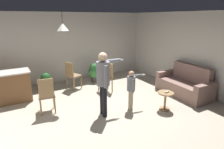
{
  "coord_description": "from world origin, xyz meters",
  "views": [
    {
      "loc": [
        -2.39,
        -4.18,
        2.51
      ],
      "look_at": [
        0.07,
        0.1,
        1.0
      ],
      "focal_mm": 30.16,
      "sensor_mm": 36.0,
      "label": 1
    }
  ],
  "objects_px": {
    "person_child": "(131,86)",
    "potted_plant_corner": "(46,81)",
    "dining_chair_by_counter": "(47,94)",
    "person_adult": "(104,78)",
    "kitchen_counter": "(9,87)",
    "side_table_by_couch": "(165,99)",
    "dining_chair_centre_back": "(107,76)",
    "potted_plant_by_wall": "(94,72)",
    "spare_remote_on_table": "(167,92)",
    "dining_chair_near_wall": "(72,74)",
    "couch_floral": "(185,85)"
  },
  "relations": [
    {
      "from": "potted_plant_corner",
      "to": "person_child",
      "type": "bearing_deg",
      "value": -56.56
    },
    {
      "from": "person_adult",
      "to": "dining_chair_centre_back",
      "type": "distance_m",
      "value": 1.75
    },
    {
      "from": "person_adult",
      "to": "potted_plant_by_wall",
      "type": "bearing_deg",
      "value": 166.81
    },
    {
      "from": "side_table_by_couch",
      "to": "spare_remote_on_table",
      "type": "bearing_deg",
      "value": -65.28
    },
    {
      "from": "side_table_by_couch",
      "to": "couch_floral",
      "type": "bearing_deg",
      "value": 19.52
    },
    {
      "from": "couch_floral",
      "to": "spare_remote_on_table",
      "type": "xyz_separation_m",
      "value": [
        -1.36,
        -0.51,
        0.21
      ]
    },
    {
      "from": "couch_floral",
      "to": "person_child",
      "type": "distance_m",
      "value": 2.21
    },
    {
      "from": "person_child",
      "to": "dining_chair_by_counter",
      "type": "distance_m",
      "value": 2.3
    },
    {
      "from": "dining_chair_by_counter",
      "to": "potted_plant_by_wall",
      "type": "relative_size",
      "value": 1.33
    },
    {
      "from": "dining_chair_by_counter",
      "to": "spare_remote_on_table",
      "type": "xyz_separation_m",
      "value": [
        2.9,
        -1.48,
        -0.01
      ]
    },
    {
      "from": "side_table_by_couch",
      "to": "potted_plant_by_wall",
      "type": "distance_m",
      "value": 3.28
    },
    {
      "from": "dining_chair_near_wall",
      "to": "dining_chair_centre_back",
      "type": "relative_size",
      "value": 1.0
    },
    {
      "from": "couch_floral",
      "to": "kitchen_counter",
      "type": "xyz_separation_m",
      "value": [
        -5.12,
        2.26,
        0.15
      ]
    },
    {
      "from": "side_table_by_couch",
      "to": "dining_chair_near_wall",
      "type": "bearing_deg",
      "value": 121.18
    },
    {
      "from": "person_child",
      "to": "potted_plant_corner",
      "type": "height_order",
      "value": "person_child"
    },
    {
      "from": "person_adult",
      "to": "dining_chair_near_wall",
      "type": "distance_m",
      "value": 2.31
    },
    {
      "from": "person_adult",
      "to": "dining_chair_by_counter",
      "type": "height_order",
      "value": "person_adult"
    },
    {
      "from": "dining_chair_near_wall",
      "to": "dining_chair_centre_back",
      "type": "bearing_deg",
      "value": 26.71
    },
    {
      "from": "potted_plant_by_wall",
      "to": "couch_floral",
      "type": "bearing_deg",
      "value": -52.88
    },
    {
      "from": "couch_floral",
      "to": "kitchen_counter",
      "type": "relative_size",
      "value": 1.45
    },
    {
      "from": "kitchen_counter",
      "to": "person_child",
      "type": "relative_size",
      "value": 1.12
    },
    {
      "from": "kitchen_counter",
      "to": "dining_chair_by_counter",
      "type": "distance_m",
      "value": 1.54
    },
    {
      "from": "dining_chair_by_counter",
      "to": "person_adult",
      "type": "bearing_deg",
      "value": -26.23
    },
    {
      "from": "person_adult",
      "to": "potted_plant_corner",
      "type": "xyz_separation_m",
      "value": [
        -0.96,
        2.6,
        -0.69
      ]
    },
    {
      "from": "person_child",
      "to": "spare_remote_on_table",
      "type": "relative_size",
      "value": 8.68
    },
    {
      "from": "couch_floral",
      "to": "person_adult",
      "type": "relative_size",
      "value": 1.08
    },
    {
      "from": "side_table_by_couch",
      "to": "person_adult",
      "type": "bearing_deg",
      "value": 160.08
    },
    {
      "from": "side_table_by_couch",
      "to": "potted_plant_by_wall",
      "type": "xyz_separation_m",
      "value": [
        -0.69,
        3.21,
        0.09
      ]
    },
    {
      "from": "dining_chair_centre_back",
      "to": "spare_remote_on_table",
      "type": "bearing_deg",
      "value": -155.17
    },
    {
      "from": "dining_chair_centre_back",
      "to": "side_table_by_couch",
      "type": "bearing_deg",
      "value": -155.22
    },
    {
      "from": "person_adult",
      "to": "side_table_by_couch",
      "type": "bearing_deg",
      "value": 76.47
    },
    {
      "from": "spare_remote_on_table",
      "to": "person_child",
      "type": "bearing_deg",
      "value": 147.5
    },
    {
      "from": "person_adult",
      "to": "spare_remote_on_table",
      "type": "bearing_deg",
      "value": 75.89
    },
    {
      "from": "potted_plant_corner",
      "to": "potted_plant_by_wall",
      "type": "relative_size",
      "value": 0.86
    },
    {
      "from": "kitchen_counter",
      "to": "dining_chair_by_counter",
      "type": "height_order",
      "value": "dining_chair_by_counter"
    },
    {
      "from": "potted_plant_corner",
      "to": "spare_remote_on_table",
      "type": "relative_size",
      "value": 4.99
    },
    {
      "from": "person_adult",
      "to": "dining_chair_centre_back",
      "type": "relative_size",
      "value": 1.69
    },
    {
      "from": "potted_plant_by_wall",
      "to": "person_child",
      "type": "bearing_deg",
      "value": -92.55
    },
    {
      "from": "person_child",
      "to": "dining_chair_by_counter",
      "type": "bearing_deg",
      "value": -103.21
    },
    {
      "from": "person_adult",
      "to": "potted_plant_corner",
      "type": "bearing_deg",
      "value": -153.3
    },
    {
      "from": "person_adult",
      "to": "dining_chair_near_wall",
      "type": "bearing_deg",
      "value": -171.08
    },
    {
      "from": "dining_chair_near_wall",
      "to": "side_table_by_couch",
      "type": "bearing_deg",
      "value": 8.23
    },
    {
      "from": "kitchen_counter",
      "to": "side_table_by_couch",
      "type": "xyz_separation_m",
      "value": [
        3.75,
        -2.74,
        -0.15
      ]
    },
    {
      "from": "dining_chair_by_counter",
      "to": "dining_chair_centre_back",
      "type": "relative_size",
      "value": 1.0
    },
    {
      "from": "side_table_by_couch",
      "to": "person_child",
      "type": "distance_m",
      "value": 1.02
    },
    {
      "from": "person_adult",
      "to": "potted_plant_by_wall",
      "type": "distance_m",
      "value": 2.85
    },
    {
      "from": "dining_chair_near_wall",
      "to": "potted_plant_by_wall",
      "type": "xyz_separation_m",
      "value": [
        1.03,
        0.36,
        -0.13
      ]
    },
    {
      "from": "person_adult",
      "to": "dining_chair_by_counter",
      "type": "bearing_deg",
      "value": -118.04
    },
    {
      "from": "side_table_by_couch",
      "to": "dining_chair_centre_back",
      "type": "xyz_separation_m",
      "value": [
        -0.75,
        2.02,
        0.22
      ]
    },
    {
      "from": "person_child",
      "to": "spare_remote_on_table",
      "type": "height_order",
      "value": "person_child"
    }
  ]
}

